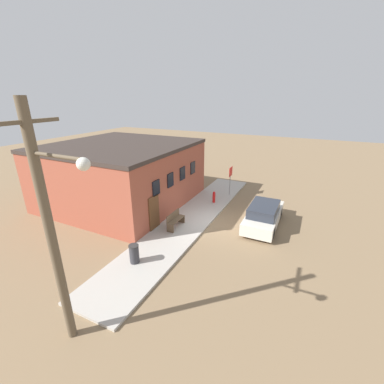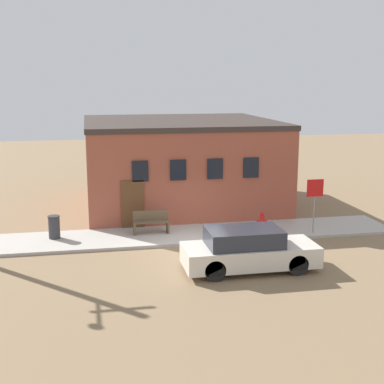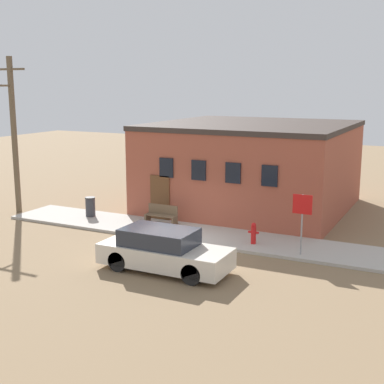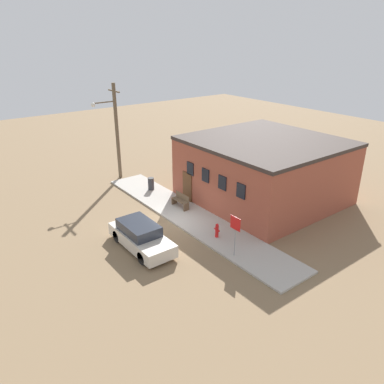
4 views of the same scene
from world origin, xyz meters
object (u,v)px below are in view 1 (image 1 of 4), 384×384
fire_hydrant (214,197)px  bench (175,220)px  parked_car (264,215)px  stop_sign (230,175)px  trash_bin (134,254)px  utility_pole (52,229)px

fire_hydrant → bench: bench is taller
parked_car → stop_sign: bearing=41.5°
stop_sign → trash_bin: bearing=173.0°
fire_hydrant → utility_pole: 13.14m
bench → utility_pole: utility_pole is taller
bench → parked_car: 5.49m
stop_sign → trash_bin: size_ratio=2.45×
stop_sign → trash_bin: 10.77m
utility_pole → parked_car: size_ratio=1.67×
bench → trash_bin: (-3.94, 0.02, 0.00)m
trash_bin → utility_pole: (-4.09, -0.62, 3.51)m
fire_hydrant → trash_bin: size_ratio=0.92×
fire_hydrant → trash_bin: 8.59m
parked_car → bench: bearing=120.4°
bench → trash_bin: bearing=179.7°
utility_pole → parked_car: bearing=-20.9°
utility_pole → stop_sign: bearing=-2.7°
bench → trash_bin: 3.94m
stop_sign → bench: (-6.68, 1.28, -1.15)m
fire_hydrant → parked_car: parked_car is taller
stop_sign → utility_pole: size_ratio=0.30×
bench → utility_pole: size_ratio=0.19×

